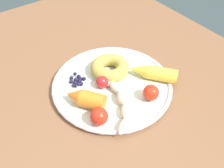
{
  "coord_description": "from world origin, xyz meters",
  "views": [
    {
      "loc": [
        -0.41,
        0.28,
        1.24
      ],
      "look_at": [
        -0.02,
        -0.01,
        0.75
      ],
      "focal_mm": 40.29,
      "sensor_mm": 36.0,
      "label": 1
    }
  ],
  "objects_px": {
    "tomato_near": "(151,93)",
    "carrot_orange": "(85,99)",
    "dining_table": "(107,103)",
    "banana": "(119,99)",
    "blueberry_pile": "(77,80)",
    "carrot_yellow": "(152,73)",
    "tomato_far": "(102,82)",
    "plate": "(112,85)",
    "tomato_mid": "(99,116)",
    "donut": "(110,68)"
  },
  "relations": [
    {
      "from": "carrot_orange",
      "to": "tomato_far",
      "type": "distance_m",
      "value": 0.08
    },
    {
      "from": "banana",
      "to": "tomato_mid",
      "type": "distance_m",
      "value": 0.08
    },
    {
      "from": "plate",
      "to": "donut",
      "type": "distance_m",
      "value": 0.05
    },
    {
      "from": "plate",
      "to": "donut",
      "type": "bearing_deg",
      "value": -28.46
    },
    {
      "from": "carrot_orange",
      "to": "tomato_mid",
      "type": "distance_m",
      "value": 0.07
    },
    {
      "from": "donut",
      "to": "tomato_near",
      "type": "height_order",
      "value": "tomato_near"
    },
    {
      "from": "donut",
      "to": "carrot_orange",
      "type": "bearing_deg",
      "value": 116.8
    },
    {
      "from": "banana",
      "to": "donut",
      "type": "distance_m",
      "value": 0.12
    },
    {
      "from": "carrot_yellow",
      "to": "plate",
      "type": "bearing_deg",
      "value": 66.39
    },
    {
      "from": "donut",
      "to": "tomato_far",
      "type": "distance_m",
      "value": 0.06
    },
    {
      "from": "plate",
      "to": "tomato_far",
      "type": "distance_m",
      "value": 0.03
    },
    {
      "from": "plate",
      "to": "blueberry_pile",
      "type": "xyz_separation_m",
      "value": [
        0.06,
        0.07,
        0.01
      ]
    },
    {
      "from": "blueberry_pile",
      "to": "tomato_far",
      "type": "height_order",
      "value": "tomato_far"
    },
    {
      "from": "carrot_yellow",
      "to": "tomato_far",
      "type": "xyz_separation_m",
      "value": [
        0.05,
        0.13,
        -0.0
      ]
    },
    {
      "from": "donut",
      "to": "tomato_mid",
      "type": "distance_m",
      "value": 0.18
    },
    {
      "from": "carrot_orange",
      "to": "tomato_near",
      "type": "height_order",
      "value": "carrot_orange"
    },
    {
      "from": "blueberry_pile",
      "to": "tomato_far",
      "type": "relative_size",
      "value": 1.52
    },
    {
      "from": "banana",
      "to": "carrot_orange",
      "type": "bearing_deg",
      "value": 57.24
    },
    {
      "from": "dining_table",
      "to": "banana",
      "type": "xyz_separation_m",
      "value": [
        -0.08,
        0.02,
        0.11
      ]
    },
    {
      "from": "banana",
      "to": "blueberry_pile",
      "type": "relative_size",
      "value": 3.8
    },
    {
      "from": "plate",
      "to": "banana",
      "type": "bearing_deg",
      "value": 158.78
    },
    {
      "from": "dining_table",
      "to": "carrot_orange",
      "type": "distance_m",
      "value": 0.15
    },
    {
      "from": "blueberry_pile",
      "to": "carrot_orange",
      "type": "bearing_deg",
      "value": 162.8
    },
    {
      "from": "dining_table",
      "to": "tomato_far",
      "type": "bearing_deg",
      "value": 119.64
    },
    {
      "from": "plate",
      "to": "tomato_near",
      "type": "height_order",
      "value": "tomato_near"
    },
    {
      "from": "tomato_mid",
      "to": "tomato_far",
      "type": "bearing_deg",
      "value": -38.27
    },
    {
      "from": "blueberry_pile",
      "to": "donut",
      "type": "bearing_deg",
      "value": -102.19
    },
    {
      "from": "dining_table",
      "to": "carrot_yellow",
      "type": "xyz_separation_m",
      "value": [
        -0.07,
        -0.11,
        0.11
      ]
    },
    {
      "from": "dining_table",
      "to": "banana",
      "type": "height_order",
      "value": "banana"
    },
    {
      "from": "dining_table",
      "to": "carrot_orange",
      "type": "relative_size",
      "value": 10.51
    },
    {
      "from": "plate",
      "to": "tomato_far",
      "type": "relative_size",
      "value": 9.71
    },
    {
      "from": "carrot_yellow",
      "to": "donut",
      "type": "xyz_separation_m",
      "value": [
        0.09,
        0.08,
        -0.0
      ]
    },
    {
      "from": "dining_table",
      "to": "blueberry_pile",
      "type": "distance_m",
      "value": 0.13
    },
    {
      "from": "tomato_near",
      "to": "carrot_orange",
      "type": "bearing_deg",
      "value": 60.91
    },
    {
      "from": "donut",
      "to": "dining_table",
      "type": "bearing_deg",
      "value": 127.84
    },
    {
      "from": "tomato_far",
      "to": "carrot_orange",
      "type": "bearing_deg",
      "value": 110.65
    },
    {
      "from": "banana",
      "to": "carrot_yellow",
      "type": "distance_m",
      "value": 0.13
    },
    {
      "from": "blueberry_pile",
      "to": "dining_table",
      "type": "bearing_deg",
      "value": -122.92
    },
    {
      "from": "tomato_near",
      "to": "tomato_mid",
      "type": "height_order",
      "value": "tomato_mid"
    },
    {
      "from": "plate",
      "to": "banana",
      "type": "height_order",
      "value": "banana"
    },
    {
      "from": "tomato_near",
      "to": "dining_table",
      "type": "bearing_deg",
      "value": 24.68
    },
    {
      "from": "dining_table",
      "to": "tomato_near",
      "type": "height_order",
      "value": "tomato_near"
    },
    {
      "from": "carrot_yellow",
      "to": "tomato_mid",
      "type": "relative_size",
      "value": 2.98
    },
    {
      "from": "carrot_orange",
      "to": "carrot_yellow",
      "type": "height_order",
      "value": "carrot_orange"
    },
    {
      "from": "blueberry_pile",
      "to": "plate",
      "type": "bearing_deg",
      "value": -130.6
    },
    {
      "from": "tomato_mid",
      "to": "tomato_far",
      "type": "height_order",
      "value": "tomato_mid"
    },
    {
      "from": "carrot_yellow",
      "to": "blueberry_pile",
      "type": "relative_size",
      "value": 2.52
    },
    {
      "from": "dining_table",
      "to": "blueberry_pile",
      "type": "height_order",
      "value": "blueberry_pile"
    },
    {
      "from": "carrot_yellow",
      "to": "banana",
      "type": "bearing_deg",
      "value": 98.6
    },
    {
      "from": "carrot_yellow",
      "to": "blueberry_pile",
      "type": "xyz_separation_m",
      "value": [
        0.11,
        0.18,
        -0.01
      ]
    }
  ]
}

